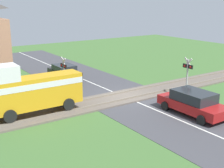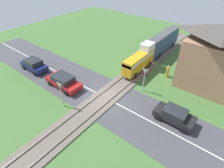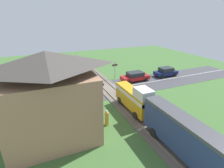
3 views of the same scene
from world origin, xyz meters
TOP-DOWN VIEW (x-y plane):
  - ground_plane at (0.00, 0.00)m, footprint 60.00×60.00m
  - road_surface at (0.00, 0.00)m, footprint 48.00×6.40m
  - track_bed at (0.00, 0.00)m, footprint 2.80×48.00m
  - train at (0.00, 11.31)m, footprint 1.58×14.43m
  - car_near_crossing at (-5.17, -1.44)m, footprint 4.58×2.05m
  - car_far_side at (7.15, 1.44)m, footprint 3.65×1.88m
  - car_behind_queue at (-11.29, -1.44)m, footprint 4.05×1.94m
  - crossing_signal_west_approach at (-2.58, -3.64)m, footprint 0.90×0.18m
  - crossing_signal_east_approach at (2.58, 3.64)m, footprint 0.90×0.18m
  - station_building at (8.27, 8.61)m, footprint 7.53×4.38m
  - pedestrian_by_station at (3.53, 8.09)m, footprint 0.39×0.39m

SIDE VIEW (x-z plane):
  - ground_plane at x=0.00m, z-range 0.00..0.00m
  - road_surface at x=0.00m, z-range 0.00..0.02m
  - track_bed at x=0.00m, z-range -0.05..0.19m
  - pedestrian_by_station at x=3.53m, z-range -0.07..1.52m
  - car_far_side at x=7.15m, z-range 0.05..1.42m
  - car_near_crossing at x=-5.17m, z-range 0.03..1.53m
  - car_behind_queue at x=-11.29m, z-range 0.03..1.56m
  - train at x=0.00m, z-range 0.28..3.46m
  - crossing_signal_west_approach at x=-2.58m, z-range 0.43..3.41m
  - crossing_signal_east_approach at x=2.58m, z-range 0.43..3.41m
  - station_building at x=8.27m, z-range -0.10..7.51m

